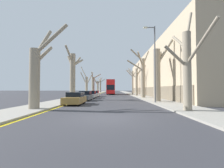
# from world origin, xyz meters

# --- Properties ---
(ground_plane) EXTENTS (300.00, 300.00, 0.00)m
(ground_plane) POSITION_xyz_m (0.00, 0.00, 0.00)
(ground_plane) COLOR #333338
(sidewalk_left) EXTENTS (3.33, 120.00, 0.12)m
(sidewalk_left) POSITION_xyz_m (-6.47, 50.00, 0.06)
(sidewalk_left) COLOR gray
(sidewalk_left) RESTS_ON ground
(sidewalk_right) EXTENTS (3.33, 120.00, 0.12)m
(sidewalk_right) POSITION_xyz_m (6.47, 50.00, 0.06)
(sidewalk_right) COLOR gray
(sidewalk_right) RESTS_ON ground
(building_facade_right) EXTENTS (10.08, 47.71, 10.40)m
(building_facade_right) POSITION_xyz_m (13.13, 29.12, 5.19)
(building_facade_right) COLOR tan
(building_facade_right) RESTS_ON ground
(kerb_line_stripe) EXTENTS (0.24, 120.00, 0.01)m
(kerb_line_stripe) POSITION_xyz_m (-4.63, 50.00, 0.00)
(kerb_line_stripe) COLOR yellow
(kerb_line_stripe) RESTS_ON ground
(street_tree_left_0) EXTENTS (3.00, 2.44, 7.12)m
(street_tree_left_0) POSITION_xyz_m (-5.80, 3.34, 3.02)
(street_tree_left_0) COLOR gray
(street_tree_left_0) RESTS_ON ground
(street_tree_left_1) EXTENTS (2.60, 4.11, 8.25)m
(street_tree_left_1) POSITION_xyz_m (-6.09, 14.88, 4.12)
(street_tree_left_1) COLOR gray
(street_tree_left_1) RESTS_ON ground
(street_tree_left_2) EXTENTS (3.54, 2.80, 7.18)m
(street_tree_left_2) POSITION_xyz_m (-6.10, 26.65, 2.80)
(street_tree_left_2) COLOR gray
(street_tree_left_2) RESTS_ON ground
(street_tree_left_3) EXTENTS (3.00, 3.17, 6.97)m
(street_tree_left_3) POSITION_xyz_m (-6.00, 37.57, 3.08)
(street_tree_left_3) COLOR gray
(street_tree_left_3) RESTS_ON ground
(street_tree_left_4) EXTENTS (3.18, 1.91, 6.33)m
(street_tree_left_4) POSITION_xyz_m (-6.10, 49.99, 2.97)
(street_tree_left_4) COLOR gray
(street_tree_left_4) RESTS_ON ground
(street_tree_left_5) EXTENTS (3.29, 3.19, 7.22)m
(street_tree_left_5) POSITION_xyz_m (-5.91, 60.97, 3.48)
(street_tree_left_5) COLOR gray
(street_tree_left_5) RESTS_ON ground
(street_tree_right_0) EXTENTS (2.88, 5.08, 7.88)m
(street_tree_right_0) POSITION_xyz_m (5.84, 2.33, 3.37)
(street_tree_right_0) COLOR gray
(street_tree_right_0) RESTS_ON ground
(street_tree_right_1) EXTENTS (2.50, 2.29, 8.04)m
(street_tree_right_1) POSITION_xyz_m (6.12, 10.76, 3.77)
(street_tree_right_1) COLOR gray
(street_tree_right_1) RESTS_ON ground
(street_tree_right_2) EXTENTS (4.45, 4.15, 9.30)m
(street_tree_right_2) POSITION_xyz_m (5.78, 19.38, 4.34)
(street_tree_right_2) COLOR gray
(street_tree_right_2) RESTS_ON ground
(street_tree_right_3) EXTENTS (4.30, 3.79, 7.63)m
(street_tree_right_3) POSITION_xyz_m (5.96, 27.47, 3.82)
(street_tree_right_3) COLOR gray
(street_tree_right_3) RESTS_ON ground
(street_tree_right_4) EXTENTS (3.11, 2.21, 8.08)m
(street_tree_right_4) POSITION_xyz_m (5.99, 36.05, 4.09)
(street_tree_right_4) COLOR gray
(street_tree_right_4) RESTS_ON ground
(double_decker_bus) EXTENTS (2.45, 11.67, 4.43)m
(double_decker_bus) POSITION_xyz_m (-0.50, 38.91, 2.51)
(double_decker_bus) COLOR red
(double_decker_bus) RESTS_ON ground
(parked_car_0) EXTENTS (1.78, 3.94, 1.33)m
(parked_car_0) POSITION_xyz_m (-3.77, 7.59, 0.64)
(parked_car_0) COLOR olive
(parked_car_0) RESTS_ON ground
(parked_car_1) EXTENTS (1.71, 3.93, 1.40)m
(parked_car_1) POSITION_xyz_m (-3.77, 13.21, 0.66)
(parked_car_1) COLOR #4C5156
(parked_car_1) RESTS_ON ground
(parked_car_2) EXTENTS (1.78, 4.20, 1.34)m
(parked_car_2) POSITION_xyz_m (-3.77, 18.55, 0.64)
(parked_car_2) COLOR #9EA3AD
(parked_car_2) RESTS_ON ground
(parked_car_3) EXTENTS (1.77, 4.53, 1.32)m
(parked_car_3) POSITION_xyz_m (-3.77, 24.09, 0.63)
(parked_car_3) COLOR silver
(parked_car_3) RESTS_ON ground
(lamp_post) EXTENTS (1.40, 0.20, 9.16)m
(lamp_post) POSITION_xyz_m (5.22, 8.96, 5.05)
(lamp_post) COLOR #4C4F54
(lamp_post) RESTS_ON ground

